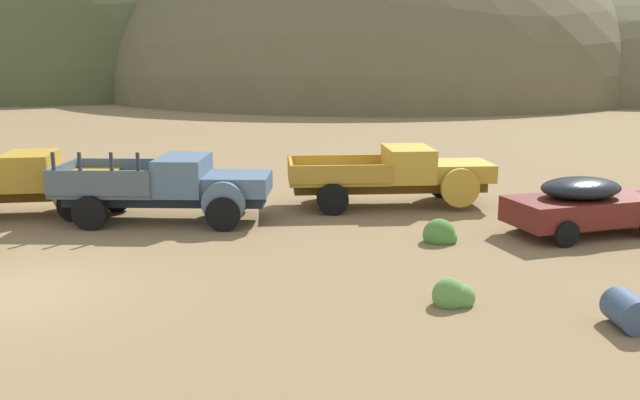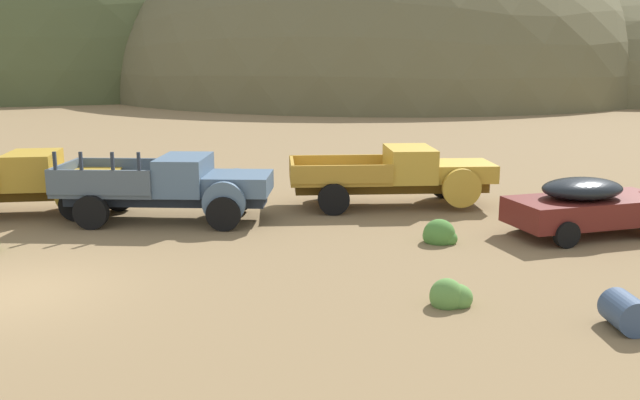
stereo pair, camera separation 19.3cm
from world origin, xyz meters
The scene contains 10 objects.
ground_plane centered at (0.00, 0.00, 0.00)m, with size 300.00×300.00×0.00m, color olive.
hill_center centered at (-29.63, 80.77, 0.00)m, with size 72.00×61.11×50.88m, color #4C5633.
hill_distant centered at (15.91, 80.34, 0.00)m, with size 70.14×83.25×44.63m, color brown.
truck_mustard centered at (-2.21, 7.05, 1.00)m, with size 6.56×2.91×1.89m.
truck_chalk_blue centered at (2.46, 6.06, 1.00)m, with size 6.24×2.94×2.16m.
truck_faded_yellow centered at (9.30, 7.75, 1.01)m, with size 6.50×2.64×1.89m.
car_oxblood centered at (13.75, 4.02, 0.82)m, with size 4.86×2.86×1.57m.
oil_drum_tipped centered at (11.53, -2.31, 0.32)m, with size 0.64×0.83×0.64m.
bush_lone_scrub centered at (8.76, -1.01, 0.17)m, with size 0.85×0.69×0.70m.
bush_front_left centered at (9.48, 3.37, 0.19)m, with size 0.89×0.74×0.79m.
Camera 1 is at (5.52, -13.06, 4.72)m, focal length 37.38 mm.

